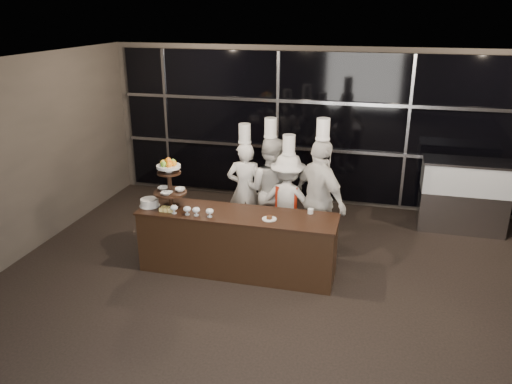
% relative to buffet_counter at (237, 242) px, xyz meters
% --- Properties ---
extents(room, '(10.00, 10.00, 10.00)m').
position_rel_buffet_counter_xyz_m(room, '(1.14, -1.91, 1.03)').
color(room, black).
rests_on(room, ground).
extents(window_wall, '(8.60, 0.10, 2.80)m').
position_rel_buffet_counter_xyz_m(window_wall, '(1.14, 3.03, 1.04)').
color(window_wall, black).
rests_on(window_wall, ground).
extents(buffet_counter, '(2.84, 0.74, 0.92)m').
position_rel_buffet_counter_xyz_m(buffet_counter, '(0.00, 0.00, 0.00)').
color(buffet_counter, black).
rests_on(buffet_counter, ground).
extents(display_stand, '(0.48, 0.48, 0.74)m').
position_rel_buffet_counter_xyz_m(display_stand, '(-1.00, -0.00, 0.87)').
color(display_stand, black).
rests_on(display_stand, buffet_counter).
extents(compotes, '(0.64, 0.11, 0.12)m').
position_rel_buffet_counter_xyz_m(compotes, '(-0.59, -0.22, 0.54)').
color(compotes, silver).
rests_on(compotes, buffet_counter).
extents(layer_cake, '(0.30, 0.30, 0.11)m').
position_rel_buffet_counter_xyz_m(layer_cake, '(-1.31, -0.05, 0.51)').
color(layer_cake, white).
rests_on(layer_cake, buffet_counter).
extents(pastry_squares, '(0.19, 0.13, 0.05)m').
position_rel_buffet_counter_xyz_m(pastry_squares, '(-0.99, -0.17, 0.48)').
color(pastry_squares, '#FCE57B').
rests_on(pastry_squares, buffet_counter).
extents(small_plate, '(0.20, 0.20, 0.05)m').
position_rel_buffet_counter_xyz_m(small_plate, '(0.49, -0.10, 0.47)').
color(small_plate, white).
rests_on(small_plate, buffet_counter).
extents(chef_cup, '(0.08, 0.08, 0.07)m').
position_rel_buffet_counter_xyz_m(chef_cup, '(1.00, 0.25, 0.49)').
color(chef_cup, white).
rests_on(chef_cup, buffet_counter).
extents(display_case, '(1.44, 0.63, 1.24)m').
position_rel_buffet_counter_xyz_m(display_case, '(3.33, 2.39, 0.22)').
color(display_case, '#A5A5AA').
rests_on(display_case, ground).
extents(chef_a, '(0.66, 0.50, 1.92)m').
position_rel_buffet_counter_xyz_m(chef_a, '(-0.22, 1.23, 0.38)').
color(chef_a, white).
rests_on(chef_a, ground).
extents(chef_b, '(0.88, 0.70, 2.05)m').
position_rel_buffet_counter_xyz_m(chef_b, '(0.21, 1.20, 0.42)').
color(chef_b, silver).
rests_on(chef_b, ground).
extents(chef_c, '(1.04, 0.64, 1.85)m').
position_rel_buffet_counter_xyz_m(chef_c, '(0.54, 0.97, 0.32)').
color(chef_c, silver).
rests_on(chef_c, ground).
extents(chef_d, '(1.12, 1.09, 2.18)m').
position_rel_buffet_counter_xyz_m(chef_d, '(1.07, 0.73, 0.49)').
color(chef_d, silver).
rests_on(chef_d, ground).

